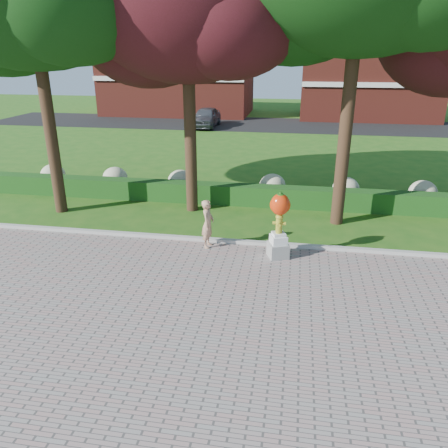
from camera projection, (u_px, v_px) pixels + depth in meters
name	position (u px, v px, depth m)	size (l,w,h in m)	color
ground	(213.00, 290.00, 11.40)	(100.00, 100.00, 0.00)	#225715
walkway	(171.00, 403.00, 7.72)	(40.00, 14.00, 0.04)	gray
curb	(231.00, 242.00, 14.12)	(40.00, 0.18, 0.15)	#ADADA5
lawn_hedge	(246.00, 195.00, 17.66)	(24.00, 0.70, 0.80)	#1B4012
hydrangea_row	(262.00, 185.00, 18.44)	(20.10, 1.10, 0.99)	#B5B58A
street	(276.00, 125.00, 37.06)	(50.00, 8.00, 0.02)	black
building_left	(178.00, 77.00, 42.82)	(14.00, 8.00, 7.00)	maroon
building_right	(368.00, 82.00, 40.14)	(12.00, 8.00, 6.40)	maroon
tree_mid_left	(184.00, 4.00, 14.61)	(8.25, 7.04, 10.69)	black
hydrant_sculpture	(279.00, 223.00, 12.77)	(0.72, 0.72, 2.04)	gray
woman	(208.00, 224.00, 13.58)	(0.56, 0.37, 1.55)	tan
parked_car	(206.00, 117.00, 35.65)	(1.86, 4.61, 1.57)	#45484E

